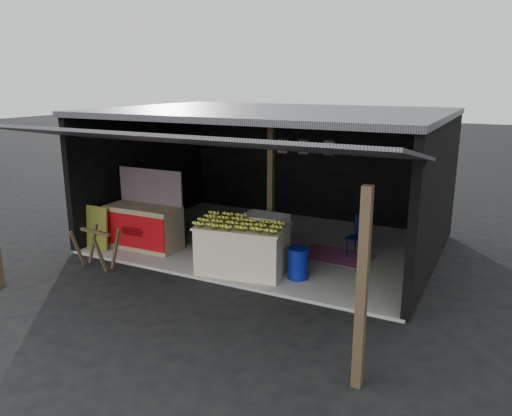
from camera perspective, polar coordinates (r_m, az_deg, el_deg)
The scene contains 13 objects.
ground at distance 9.33m, azimuth -5.16°, elevation -8.48°, with size 80.00×80.00×0.00m, color black.
concrete_slab at distance 11.37m, azimuth 1.60°, elevation -4.01°, with size 7.00×5.00×0.06m, color gray.
shophouse at distance 11.18m, azimuth 2.39°, elevation 6.57°, with size 7.40×7.29×3.02m.
banana_table at distance 9.49m, azimuth -1.55°, elevation -4.65°, with size 1.81×1.27×0.92m.
banana_pile at distance 9.32m, azimuth -1.57°, elevation -1.44°, with size 1.55×0.93×0.18m, color yellow, non-canonical shape.
white_crate at distance 10.08m, azimuth 1.02°, elevation -3.40°, with size 0.88×0.62×0.96m.
neighbor_stall at distance 11.13m, azimuth -12.70°, elevation -1.89°, with size 1.66×0.77×1.70m.
green_signboard at distance 11.35m, azimuth -17.81°, elevation -2.12°, with size 0.62×0.04×0.94m, color black.
sawhorse at distance 10.30m, azimuth -17.80°, elevation -3.98°, with size 0.80×0.74×0.78m.
water_barrel at distance 9.26m, azimuth 4.81°, elevation -6.41°, with size 0.38×0.38×0.56m, color navy.
plastic_chair at distance 10.51m, azimuth 11.86°, elevation -2.90°, with size 0.49×0.49×0.84m.
magenta_rug at distance 10.59m, azimuth 9.10°, elevation -5.40°, with size 1.50×1.00×0.01m, color maroon.
picture_frames at distance 13.16m, azimuth 5.57°, elevation 6.95°, with size 1.62×0.04×0.46m.
Camera 1 is at (4.67, -7.23, 3.62)m, focal length 35.00 mm.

